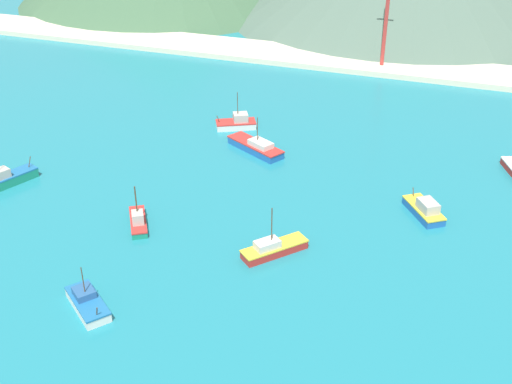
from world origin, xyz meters
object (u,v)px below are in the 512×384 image
fishing_boat_1 (3,180)px  fishing_boat_5 (425,209)px  fishing_boat_7 (256,147)px  fishing_boat_6 (237,123)px  fishing_boat_4 (138,221)px  fishing_boat_3 (273,248)px  fishing_boat_8 (87,302)px

fishing_boat_1 → fishing_boat_5: (58.72, 12.32, -0.10)m
fishing_boat_1 → fishing_boat_7: size_ratio=0.93×
fishing_boat_7 → fishing_boat_6: bearing=129.2°
fishing_boat_4 → fishing_boat_7: bearing=75.3°
fishing_boat_7 → fishing_boat_3: bearing=-66.2°
fishing_boat_3 → fishing_boat_5: size_ratio=1.07×
fishing_boat_4 → fishing_boat_8: 16.75m
fishing_boat_1 → fishing_boat_7: (30.75, 23.40, -0.21)m
fishing_boat_1 → fishing_boat_6: 39.58m
fishing_boat_1 → fishing_boat_3: bearing=-4.1°
fishing_boat_4 → fishing_boat_5: fishing_boat_4 is taller
fishing_boat_3 → fishing_boat_7: bearing=113.8°
fishing_boat_4 → fishing_boat_3: bearing=-0.1°
fishing_boat_1 → fishing_boat_3: size_ratio=1.25×
fishing_boat_1 → fishing_boat_4: 24.01m
fishing_boat_8 → fishing_boat_7: bearing=84.6°
fishing_boat_4 → fishing_boat_6: bearing=88.9°
fishing_boat_6 → fishing_boat_8: fishing_boat_6 is taller
fishing_boat_4 → fishing_boat_7: 27.31m
fishing_boat_1 → fishing_boat_3: 42.50m
fishing_boat_7 → fishing_boat_5: bearing=-21.6°
fishing_boat_8 → fishing_boat_3: bearing=46.4°
fishing_boat_5 → fishing_boat_6: fishing_boat_6 is taller
fishing_boat_4 → fishing_boat_8: bearing=-80.1°
fishing_boat_6 → fishing_boat_7: 9.97m
fishing_boat_4 → fishing_boat_7: size_ratio=0.64×
fishing_boat_7 → fishing_boat_8: bearing=-95.4°
fishing_boat_5 → fishing_boat_6: size_ratio=1.00×
fishing_boat_1 → fishing_boat_4: fishing_boat_4 is taller
fishing_boat_1 → fishing_boat_6: fishing_boat_6 is taller
fishing_boat_4 → fishing_boat_6: fishing_boat_6 is taller
fishing_boat_1 → fishing_boat_3: fishing_boat_3 is taller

